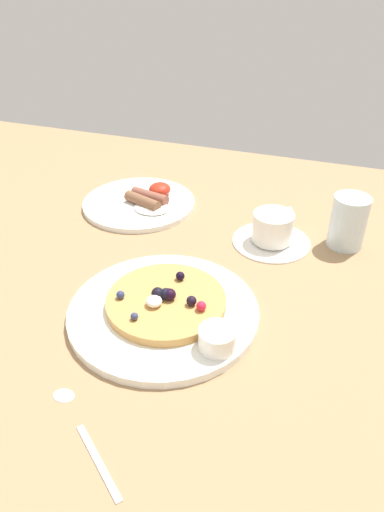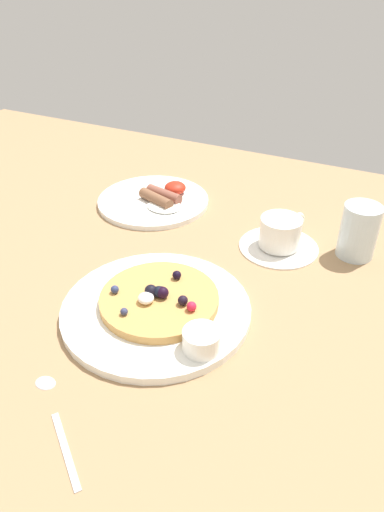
% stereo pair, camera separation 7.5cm
% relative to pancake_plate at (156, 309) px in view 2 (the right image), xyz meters
% --- Properties ---
extents(ground_plane, '(1.87, 1.18, 0.03)m').
position_rel_pancake_plate_xyz_m(ground_plane, '(-0.04, 0.10, -0.02)').
color(ground_plane, '#A07D56').
extents(pancake_plate, '(0.29, 0.29, 0.01)m').
position_rel_pancake_plate_xyz_m(pancake_plate, '(0.00, 0.00, 0.00)').
color(pancake_plate, white).
rests_on(pancake_plate, ground_plane).
extents(pancake_with_berries, '(0.18, 0.18, 0.03)m').
position_rel_pancake_plate_xyz_m(pancake_with_berries, '(0.00, 0.01, 0.02)').
color(pancake_with_berries, tan).
rests_on(pancake_with_berries, pancake_plate).
extents(syrup_ramekin, '(0.05, 0.05, 0.03)m').
position_rel_pancake_plate_xyz_m(syrup_ramekin, '(0.10, -0.05, 0.02)').
color(syrup_ramekin, white).
rests_on(syrup_ramekin, pancake_plate).
extents(breakfast_plate, '(0.24, 0.24, 0.01)m').
position_rel_pancake_plate_xyz_m(breakfast_plate, '(-0.18, 0.31, -0.00)').
color(breakfast_plate, white).
rests_on(breakfast_plate, ground_plane).
extents(fried_breakfast, '(0.11, 0.12, 0.03)m').
position_rel_pancake_plate_xyz_m(fried_breakfast, '(-0.16, 0.32, 0.01)').
color(fried_breakfast, brown).
rests_on(fried_breakfast, breakfast_plate).
extents(coffee_saucer, '(0.15, 0.15, 0.01)m').
position_rel_pancake_plate_xyz_m(coffee_saucer, '(0.11, 0.26, -0.00)').
color(coffee_saucer, white).
rests_on(coffee_saucer, ground_plane).
extents(coffee_cup, '(0.08, 0.10, 0.06)m').
position_rel_pancake_plate_xyz_m(coffee_cup, '(0.12, 0.26, 0.03)').
color(coffee_cup, white).
rests_on(coffee_cup, coffee_saucer).
extents(teaspoon, '(0.14, 0.11, 0.01)m').
position_rel_pancake_plate_xyz_m(teaspoon, '(-0.03, -0.21, -0.00)').
color(teaspoon, silver).
rests_on(teaspoon, ground_plane).
extents(water_glass, '(0.07, 0.07, 0.10)m').
position_rel_pancake_plate_xyz_m(water_glass, '(0.24, 0.30, 0.04)').
color(water_glass, silver).
rests_on(water_glass, ground_plane).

